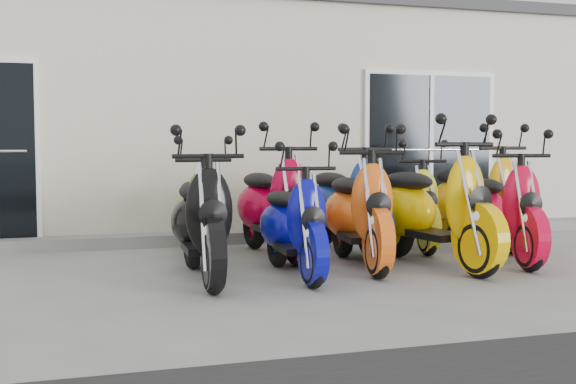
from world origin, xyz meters
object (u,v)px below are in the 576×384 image
scooter_back_yellow (411,194)px  scooter_back_extra (477,186)px  scooter_back_green (198,197)px  scooter_front_orange_b (433,191)px  scooter_front_black (201,203)px  scooter_back_red (273,190)px  scooter_back_blue (346,189)px  scooter_front_red (502,196)px  scooter_front_orange_a (358,196)px  scooter_front_blue (293,209)px

scooter_back_yellow → scooter_back_extra: size_ratio=0.88×
scooter_back_green → scooter_back_extra: 3.48m
scooter_front_orange_b → scooter_back_extra: 1.66m
scooter_front_black → scooter_back_yellow: bearing=26.2°
scooter_back_red → scooter_back_blue: size_ratio=1.01×
scooter_front_orange_b → scooter_front_red: 0.89m
scooter_front_orange_b → scooter_front_red: bearing=-2.4°
scooter_back_yellow → scooter_front_orange_b: bearing=-98.3°
scooter_front_red → scooter_back_blue: 1.75m
scooter_back_extra → scooter_front_orange_a: bearing=-160.3°
scooter_back_red → scooter_back_extra: size_ratio=1.00×
scooter_front_blue → scooter_front_orange_a: (0.81, 0.32, 0.09)m
scooter_back_blue → scooter_back_yellow: size_ratio=1.13×
scooter_front_black → scooter_back_extra: (3.67, 1.16, 0.03)m
scooter_front_orange_a → scooter_back_red: scooter_back_red is taller
scooter_front_blue → scooter_front_orange_b: scooter_front_orange_b is taller
scooter_front_blue → scooter_back_extra: scooter_back_extra is taller
scooter_front_orange_b → scooter_back_red: scooter_front_orange_b is taller
scooter_front_blue → scooter_back_green: bearing=117.9°
scooter_back_red → scooter_back_blue: bearing=-4.6°
scooter_back_extra → scooter_front_blue: bearing=-161.3°
scooter_front_blue → scooter_back_extra: bearing=24.2°
scooter_front_orange_b → scooter_back_green: size_ratio=1.15×
scooter_back_green → scooter_front_black: bearing=-96.7°
scooter_front_orange_a → scooter_front_orange_b: size_ratio=0.94×
scooter_front_black → scooter_back_red: 1.55m
scooter_front_blue → scooter_back_blue: (1.05, 1.24, 0.10)m
scooter_back_red → scooter_back_yellow: scooter_back_red is taller
scooter_front_orange_b → scooter_front_red: (0.88, 0.09, -0.07)m
scooter_front_orange_b → scooter_back_extra: scooter_front_orange_b is taller
scooter_back_green → scooter_back_red: 0.85m
scooter_front_red → scooter_back_green: bearing=168.8°
scooter_back_green → scooter_back_red: bearing=-4.9°
scooter_front_blue → scooter_front_red: bearing=4.9°
scooter_back_green → scooter_back_yellow: (2.63, 0.03, -0.02)m
scooter_front_orange_b → scooter_back_extra: bearing=34.5°
scooter_front_orange_a → scooter_back_extra: bearing=31.3°
scooter_back_red → scooter_back_yellow: size_ratio=1.14×
scooter_front_red → scooter_back_yellow: 1.27m
scooter_front_red → scooter_back_extra: bearing=80.6°
scooter_front_orange_a → scooter_back_extra: (1.98, 0.91, 0.02)m
scooter_front_blue → scooter_back_green: 1.50m
scooter_front_black → scooter_back_red: (1.03, 1.16, 0.03)m
scooter_front_orange_b → scooter_back_extra: (1.22, 1.12, -0.03)m
scooter_front_red → scooter_front_blue: bearing=-166.8°
scooter_back_extra → scooter_front_red: bearing=-113.2°
scooter_front_blue → scooter_back_yellow: (1.94, 1.36, 0.01)m
scooter_back_green → scooter_back_yellow: scooter_back_green is taller
scooter_back_yellow → scooter_back_green: bearing=-171.4°
scooter_back_red → scooter_back_extra: same height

